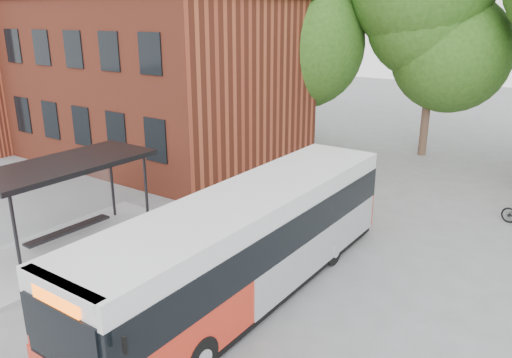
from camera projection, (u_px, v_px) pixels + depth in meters
The scene contains 6 objects.
ground at pixel (200, 273), 14.56m from camera, with size 100.00×100.00×0.00m, color slate.
station_building at pixel (129, 72), 27.40m from camera, with size 18.40×10.40×8.50m, color maroon, non-canonical shape.
bus_shelter at pixel (71, 205), 15.82m from camera, with size 3.60×7.00×2.90m, color #242427, non-canonical shape.
tree_0 at pixel (304, 47), 28.58m from camera, with size 7.92×7.92×11.00m, color #254D14, non-canonical shape.
tree_1 at pixel (432, 57), 25.59m from camera, with size 7.92×7.92×10.40m, color #254D14, non-canonical shape.
city_bus at pixel (250, 245), 13.06m from camera, with size 2.41×11.32×2.88m, color red, non-canonical shape.
Camera 1 is at (8.87, -9.65, 7.10)m, focal length 35.00 mm.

